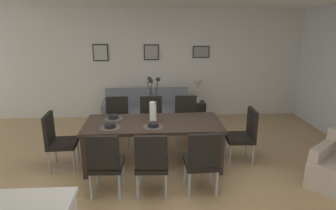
% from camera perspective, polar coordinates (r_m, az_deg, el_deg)
% --- Properties ---
extents(ground_plane, '(9.00, 9.00, 0.00)m').
position_cam_1_polar(ground_plane, '(4.44, -1.86, -15.21)').
color(ground_plane, tan).
extents(back_wall_panel, '(9.00, 0.10, 2.60)m').
position_cam_1_polar(back_wall_panel, '(7.11, -2.75, 7.98)').
color(back_wall_panel, silver).
rests_on(back_wall_panel, ground).
extents(dining_table, '(2.20, 0.95, 0.74)m').
position_cam_1_polar(dining_table, '(4.72, -2.93, -4.18)').
color(dining_table, '#33261E').
rests_on(dining_table, ground).
extents(dining_chair_near_left, '(0.46, 0.46, 0.92)m').
position_cam_1_polar(dining_chair_near_left, '(4.03, -12.26, -10.77)').
color(dining_chair_near_left, black).
rests_on(dining_chair_near_left, ground).
extents(dining_chair_near_right, '(0.46, 0.46, 0.92)m').
position_cam_1_polar(dining_chair_near_right, '(5.63, -9.92, -2.73)').
color(dining_chair_near_right, black).
rests_on(dining_chair_near_right, ground).
extents(dining_chair_far_left, '(0.46, 0.46, 0.92)m').
position_cam_1_polar(dining_chair_far_left, '(3.95, -3.20, -10.98)').
color(dining_chair_far_left, black).
rests_on(dining_chair_far_left, ground).
extents(dining_chair_far_right, '(0.45, 0.45, 0.92)m').
position_cam_1_polar(dining_chair_far_right, '(5.58, -3.30, -2.68)').
color(dining_chair_far_right, black).
rests_on(dining_chair_far_right, ground).
extents(dining_chair_mid_left, '(0.46, 0.46, 0.92)m').
position_cam_1_polar(dining_chair_mid_left, '(4.02, 6.74, -10.55)').
color(dining_chair_mid_left, black).
rests_on(dining_chair_mid_left, ground).
extents(dining_chair_mid_right, '(0.46, 0.46, 0.92)m').
position_cam_1_polar(dining_chair_mid_right, '(5.63, 3.55, -2.53)').
color(dining_chair_mid_right, black).
rests_on(dining_chair_mid_right, ground).
extents(dining_chair_head_west, '(0.46, 0.46, 0.92)m').
position_cam_1_polar(dining_chair_head_west, '(4.98, -20.94, -6.15)').
color(dining_chair_head_west, black).
rests_on(dining_chair_head_west, ground).
extents(dining_chair_head_east, '(0.46, 0.46, 0.92)m').
position_cam_1_polar(dining_chair_head_east, '(5.04, 14.83, -5.32)').
color(dining_chair_head_east, black).
rests_on(dining_chair_head_east, ground).
extents(centerpiece_vase, '(0.21, 0.23, 0.73)m').
position_cam_1_polar(centerpiece_vase, '(4.61, -2.98, -0.09)').
color(centerpiece_vase, white).
rests_on(centerpiece_vase, dining_table).
extents(placemat_near_left, '(0.32, 0.32, 0.01)m').
position_cam_1_polar(placemat_near_left, '(4.54, -11.29, -4.38)').
color(placemat_near_left, '#4C4742').
rests_on(placemat_near_left, dining_table).
extents(bowl_near_left, '(0.17, 0.17, 0.07)m').
position_cam_1_polar(bowl_near_left, '(4.53, -11.32, -3.94)').
color(bowl_near_left, black).
rests_on(bowl_near_left, dining_table).
extents(placemat_near_right, '(0.32, 0.32, 0.01)m').
position_cam_1_polar(placemat_near_right, '(4.94, -10.66, -2.65)').
color(placemat_near_right, '#4C4742').
rests_on(placemat_near_right, dining_table).
extents(bowl_near_right, '(0.17, 0.17, 0.07)m').
position_cam_1_polar(bowl_near_right, '(4.93, -10.68, -2.24)').
color(bowl_near_right, black).
rests_on(bowl_near_right, dining_table).
extents(placemat_far_left, '(0.32, 0.32, 0.01)m').
position_cam_1_polar(placemat_far_left, '(4.50, -2.91, -4.28)').
color(placemat_far_left, '#4C4742').
rests_on(placemat_far_left, dining_table).
extents(bowl_far_left, '(0.17, 0.17, 0.07)m').
position_cam_1_polar(bowl_far_left, '(4.48, -2.92, -3.84)').
color(bowl_far_left, black).
rests_on(bowl_far_left, dining_table).
extents(sofa, '(1.93, 0.84, 0.80)m').
position_cam_1_polar(sofa, '(6.65, -4.08, -1.68)').
color(sofa, slate).
rests_on(sofa, ground).
extents(side_table, '(0.36, 0.36, 0.52)m').
position_cam_1_polar(side_table, '(6.76, 5.68, -1.57)').
color(side_table, black).
rests_on(side_table, ground).
extents(table_lamp, '(0.22, 0.22, 0.51)m').
position_cam_1_polar(table_lamp, '(6.60, 5.84, 3.67)').
color(table_lamp, beige).
rests_on(table_lamp, side_table).
extents(framed_picture_left, '(0.36, 0.03, 0.40)m').
position_cam_1_polar(framed_picture_left, '(7.10, -13.13, 10.01)').
color(framed_picture_left, black).
extents(framed_picture_center, '(0.36, 0.03, 0.37)m').
position_cam_1_polar(framed_picture_center, '(7.01, -3.30, 10.31)').
color(framed_picture_center, black).
extents(framed_picture_right, '(0.40, 0.03, 0.28)m').
position_cam_1_polar(framed_picture_right, '(7.11, 6.53, 10.33)').
color(framed_picture_right, black).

